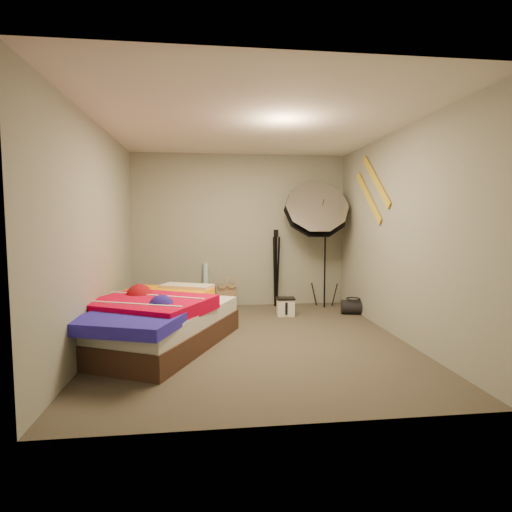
{
  "coord_description": "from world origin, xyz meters",
  "views": [
    {
      "loc": [
        -0.52,
        -4.6,
        1.41
      ],
      "look_at": [
        0.1,
        0.6,
        0.95
      ],
      "focal_mm": 28.0,
      "sensor_mm": 36.0,
      "label": 1
    }
  ],
  "objects": [
    {
      "name": "wall_stripe_lower",
      "position": [
        1.73,
        0.85,
        1.75
      ],
      "size": [
        0.02,
        0.91,
        0.78
      ],
      "primitive_type": "cube",
      "rotation": [
        0.7,
        0.0,
        0.0
      ],
      "color": "gold",
      "rests_on": "wall_right"
    },
    {
      "name": "wall_right",
      "position": [
        1.75,
        0.0,
        1.25
      ],
      "size": [
        0.0,
        4.0,
        4.0
      ],
      "primitive_type": "plane",
      "rotation": [
        1.57,
        0.0,
        -1.57
      ],
      "color": "gray",
      "rests_on": "floor"
    },
    {
      "name": "wall_front",
      "position": [
        0.0,
        -2.0,
        1.25
      ],
      "size": [
        3.5,
        0.0,
        3.5
      ],
      "primitive_type": "plane",
      "rotation": [
        -1.57,
        0.0,
        0.0
      ],
      "color": "gray",
      "rests_on": "floor"
    },
    {
      "name": "camera_case",
      "position": [
        0.61,
        1.16,
        0.13
      ],
      "size": [
        0.26,
        0.19,
        0.25
      ],
      "primitive_type": "cube",
      "rotation": [
        0.0,
        0.0,
        -0.06
      ],
      "color": "white",
      "rests_on": "floor"
    },
    {
      "name": "duffel_bag",
      "position": [
        1.65,
        1.14,
        0.11
      ],
      "size": [
        0.39,
        0.29,
        0.22
      ],
      "primitive_type": "cylinder",
      "rotation": [
        0.0,
        1.57,
        -0.24
      ],
      "color": "black",
      "rests_on": "floor"
    },
    {
      "name": "wall_stripe_upper",
      "position": [
        1.73,
        0.6,
        1.95
      ],
      "size": [
        0.02,
        0.91,
        0.78
      ],
      "primitive_type": "cube",
      "rotation": [
        0.7,
        0.0,
        0.0
      ],
      "color": "gold",
      "rests_on": "wall_right"
    },
    {
      "name": "photo_umbrella",
      "position": [
        1.19,
        1.66,
        1.56
      ],
      "size": [
        1.32,
        1.02,
        2.18
      ],
      "color": "black",
      "rests_on": "floor"
    },
    {
      "name": "bed",
      "position": [
        -1.15,
        -0.05,
        0.29
      ],
      "size": [
        2.04,
        2.42,
        0.57
      ],
      "color": "#43291D",
      "rests_on": "floor"
    },
    {
      "name": "ceiling",
      "position": [
        0.0,
        0.0,
        2.5
      ],
      "size": [
        4.0,
        4.0,
        0.0
      ],
      "primitive_type": "plane",
      "rotation": [
        3.14,
        0.0,
        0.0
      ],
      "color": "silver",
      "rests_on": "wall_back"
    },
    {
      "name": "floor",
      "position": [
        0.0,
        0.0,
        0.0
      ],
      "size": [
        4.0,
        4.0,
        0.0
      ],
      "primitive_type": "plane",
      "color": "#4F4639",
      "rests_on": "ground"
    },
    {
      "name": "wrapping_roll",
      "position": [
        -0.58,
        1.9,
        0.36
      ],
      "size": [
        0.11,
        0.21,
        0.72
      ],
      "primitive_type": "cylinder",
      "rotation": [
        -0.17,
        0.0,
        -0.12
      ],
      "color": "#51AEC0",
      "rests_on": "floor"
    },
    {
      "name": "wall_left",
      "position": [
        -1.75,
        0.0,
        1.25
      ],
      "size": [
        0.0,
        4.0,
        4.0
      ],
      "primitive_type": "plane",
      "rotation": [
        1.57,
        0.0,
        1.57
      ],
      "color": "gray",
      "rests_on": "floor"
    },
    {
      "name": "wall_back",
      "position": [
        0.0,
        2.0,
        1.25
      ],
      "size": [
        3.5,
        0.0,
        3.5
      ],
      "primitive_type": "plane",
      "rotation": [
        1.57,
        0.0,
        0.0
      ],
      "color": "gray",
      "rests_on": "floor"
    },
    {
      "name": "tote_bag",
      "position": [
        -0.25,
        1.9,
        0.18
      ],
      "size": [
        0.39,
        0.28,
        0.37
      ],
      "primitive_type": "cube",
      "rotation": [
        -0.14,
        0.0,
        0.38
      ],
      "color": "tan",
      "rests_on": "floor"
    },
    {
      "name": "camera_tripod",
      "position": [
        0.58,
        1.85,
        0.73
      ],
      "size": [
        0.09,
        0.09,
        1.27
      ],
      "color": "black",
      "rests_on": "floor"
    }
  ]
}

